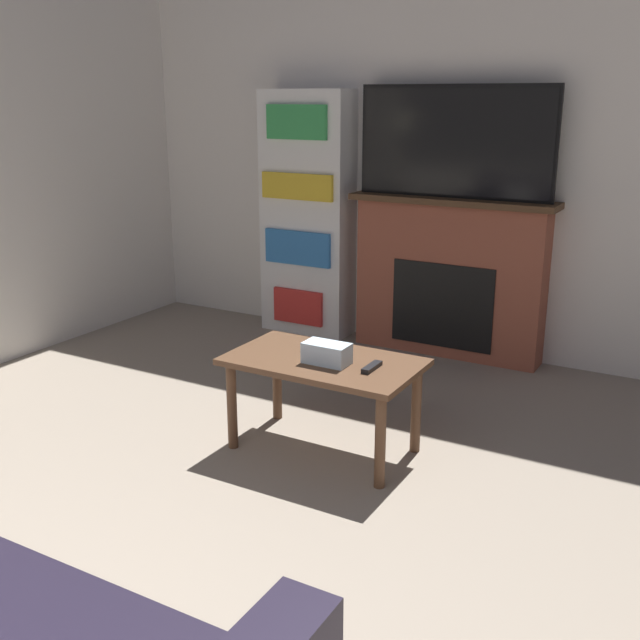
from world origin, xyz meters
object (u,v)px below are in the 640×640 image
object	(u,v)px
coffee_table	(324,373)
tv	(455,142)
bookshelf	(307,215)
fireplace	(449,277)

from	to	relation	value
coffee_table	tv	bearing A→B (deg)	89.61
coffee_table	bookshelf	bearing A→B (deg)	122.75
fireplace	tv	distance (m)	0.88
fireplace	coffee_table	bearing A→B (deg)	-90.38
fireplace	bookshelf	bearing A→B (deg)	-178.77
fireplace	bookshelf	size ratio (longest dim) A/B	0.79
tv	bookshelf	world-z (taller)	tv
fireplace	bookshelf	xyz separation A→B (m)	(-1.09, -0.02, 0.34)
fireplace	bookshelf	distance (m)	1.14
tv	bookshelf	distance (m)	1.22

